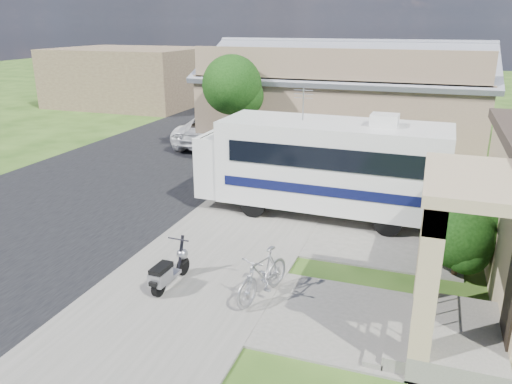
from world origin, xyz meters
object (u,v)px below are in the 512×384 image
(motorhome, at_px, (323,163))
(garden_hose, at_px, (400,314))
(pickup_truck, at_px, (218,128))
(scooter, at_px, (168,271))
(bicycle, at_px, (263,277))
(shrub, at_px, (463,229))
(van, at_px, (264,103))

(motorhome, distance_m, garden_hose, 6.15)
(motorhome, distance_m, pickup_truck, 10.40)
(scooter, bearing_deg, bicycle, 10.26)
(shrub, distance_m, garden_hose, 2.84)
(shrub, distance_m, van, 21.61)
(scooter, distance_m, bicycle, 2.17)
(motorhome, bearing_deg, garden_hose, -60.50)
(shrub, height_order, van, shrub)
(scooter, height_order, pickup_truck, pickup_truck)
(bicycle, xyz_separation_m, garden_hose, (2.90, 0.24, -0.46))
(shrub, xyz_separation_m, pickup_truck, (-10.83, 10.65, -0.43))
(garden_hose, bearing_deg, scooter, -174.09)
(van, xyz_separation_m, garden_hose, (9.92, -20.90, -0.76))
(pickup_truck, height_order, van, van)
(pickup_truck, relative_size, garden_hose, 14.38)
(shrub, bearing_deg, garden_hose, -116.09)
(bicycle, relative_size, garden_hose, 4.61)
(pickup_truck, bearing_deg, bicycle, 117.49)
(shrub, bearing_deg, bicycle, -147.42)
(scooter, height_order, bicycle, bicycle)
(pickup_truck, bearing_deg, van, -87.86)
(van, bearing_deg, garden_hose, -75.01)
(motorhome, relative_size, shrub, 3.21)
(pickup_truck, bearing_deg, garden_hose, 127.05)
(scooter, height_order, van, van)
(pickup_truck, relative_size, van, 0.97)
(van, bearing_deg, bicycle, -82.03)
(pickup_truck, height_order, garden_hose, pickup_truck)
(motorhome, relative_size, scooter, 4.98)
(motorhome, bearing_deg, shrub, -34.87)
(scooter, xyz_separation_m, bicycle, (2.15, 0.28, 0.09))
(bicycle, bearing_deg, pickup_truck, 133.83)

